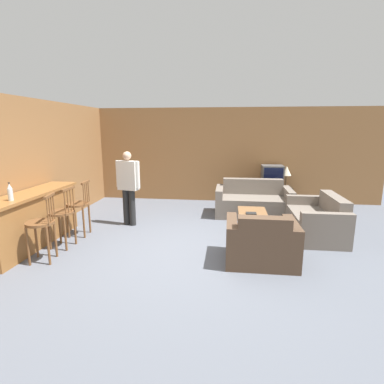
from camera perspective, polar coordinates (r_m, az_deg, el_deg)
The scene contains 17 objects.
ground_plane at distance 5.18m, azimuth 0.10°, elevation -11.13°, with size 24.00×24.00×0.00m, color #565B66.
wall_back at distance 8.50m, azimuth 3.14°, elevation 7.03°, with size 9.40×0.08×2.60m.
wall_left at distance 7.18m, azimuth -24.48°, elevation 5.05°, with size 0.08×8.72×2.60m.
bar_counter at distance 5.97m, azimuth -28.15°, elevation -4.57°, with size 0.55×2.23×0.95m.
bar_chair_near at distance 5.17m, azimuth -26.75°, elevation -5.91°, with size 0.50×0.50×1.06m.
bar_chair_mid at distance 5.63m, azimuth -23.54°, elevation -4.21°, with size 0.44×0.44×1.06m.
bar_chair_far at distance 6.13m, azimuth -20.75°, elevation -2.71°, with size 0.46×0.46×1.06m.
couch_far at distance 7.29m, azimuth 11.54°, elevation -2.00°, with size 1.76×0.94×0.83m.
armchair_near at distance 4.79m, azimuth 13.00°, elevation -9.50°, with size 1.07×0.89×0.81m.
loveseat_right at distance 6.25m, azimuth 22.73°, elevation -5.09°, with size 0.86×1.49×0.80m.
coffee_table at distance 6.01m, azimuth 11.50°, elevation -4.52°, with size 0.56×1.04×0.41m.
tv_unit at distance 8.35m, azimuth 14.81°, elevation -0.67°, with size 1.02×0.52×0.52m.
tv at distance 8.25m, azimuth 15.01°, elevation 3.00°, with size 0.55×0.49×0.56m.
bottle at distance 5.35m, azimuth -31.35°, elevation -0.06°, with size 0.08×0.08×0.28m.
book_on_table at distance 5.94m, azimuth 11.20°, elevation -4.00°, with size 0.20×0.15×0.02m.
table_lamp at distance 8.29m, azimuth 17.57°, elevation 3.74°, with size 0.25×0.25×0.54m.
person_by_window at distance 6.43m, azimuth -12.05°, elevation 1.44°, with size 0.55×0.27×1.57m.
Camera 1 is at (0.57, -4.73, 2.04)m, focal length 28.00 mm.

